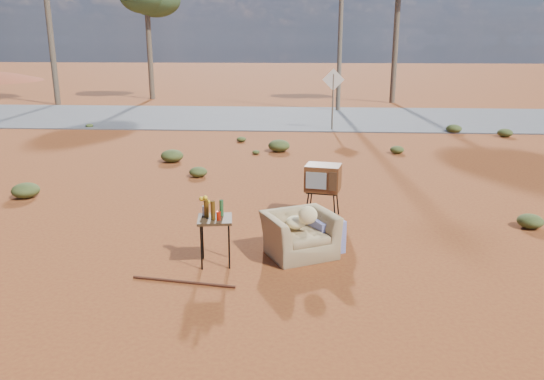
{
  "coord_description": "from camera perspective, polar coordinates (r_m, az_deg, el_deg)",
  "views": [
    {
      "loc": [
        0.59,
        -7.18,
        3.15
      ],
      "look_at": [
        0.04,
        1.09,
        0.8
      ],
      "focal_mm": 35.0,
      "sensor_mm": 36.0,
      "label": 1
    }
  ],
  "objects": [
    {
      "name": "ground",
      "position": [
        7.87,
        -0.86,
        -7.79
      ],
      "size": [
        140.0,
        140.0,
        0.0
      ],
      "primitive_type": "plane",
      "color": "brown",
      "rests_on": "ground"
    },
    {
      "name": "highway",
      "position": [
        22.41,
        2.26,
        7.79
      ],
      "size": [
        140.0,
        7.0,
        0.04
      ],
      "primitive_type": "cube",
      "color": "#565659",
      "rests_on": "ground"
    },
    {
      "name": "armchair",
      "position": [
        8.06,
        3.52,
        -4.1
      ],
      "size": [
        1.3,
        1.19,
        0.88
      ],
      "rotation": [
        0.0,
        0.0,
        0.47
      ],
      "color": "#8E754D",
      "rests_on": "ground"
    },
    {
      "name": "tv_unit",
      "position": [
        9.65,
        5.51,
        1.24
      ],
      "size": [
        0.69,
        0.6,
        0.99
      ],
      "rotation": [
        0.0,
        0.0,
        -0.19
      ],
      "color": "black",
      "rests_on": "ground"
    },
    {
      "name": "side_table",
      "position": [
        7.64,
        -6.42,
        -2.79
      ],
      "size": [
        0.55,
        0.55,
        0.99
      ],
      "rotation": [
        0.0,
        0.0,
        0.15
      ],
      "color": "#3A2715",
      "rests_on": "ground"
    },
    {
      "name": "rusty_bar",
      "position": [
        7.33,
        -9.5,
        -9.71
      ],
      "size": [
        1.44,
        0.25,
        0.04
      ],
      "primitive_type": "cylinder",
      "rotation": [
        0.0,
        1.57,
        -0.15
      ],
      "color": "#491E13",
      "rests_on": "ground"
    },
    {
      "name": "road_sign",
      "position": [
        19.28,
        6.59,
        10.82
      ],
      "size": [
        0.78,
        0.06,
        2.19
      ],
      "color": "brown",
      "rests_on": "ground"
    },
    {
      "name": "utility_pole_center",
      "position": [
        24.74,
        7.41,
        18.02
      ],
      "size": [
        1.4,
        0.2,
        8.0
      ],
      "color": "brown",
      "rests_on": "ground"
    },
    {
      "name": "scrub_patch",
      "position": [
        12.06,
        -3.08,
        1.35
      ],
      "size": [
        17.49,
        8.07,
        0.33
      ],
      "color": "#425023",
      "rests_on": "ground"
    }
  ]
}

